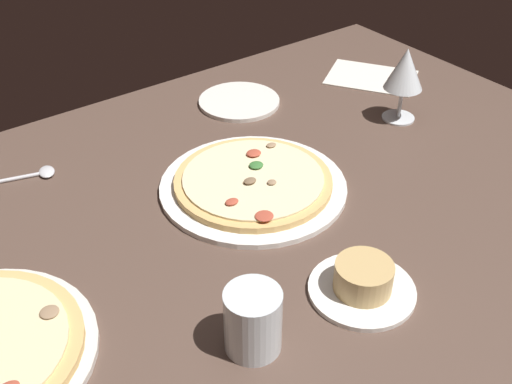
{
  "coord_description": "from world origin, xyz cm",
  "views": [
    {
      "loc": [
        48.33,
        64.18,
        68.59
      ],
      "look_at": [
        -2.65,
        -4.4,
        7.0
      ],
      "focal_mm": 44.45,
      "sensor_mm": 36.0,
      "label": 1
    }
  ],
  "objects_px": {
    "wine_glass_near": "(405,71)",
    "water_glass": "(253,324)",
    "ramekin_on_saucer": "(363,282)",
    "paper_menu": "(371,77)",
    "side_plate": "(239,101)",
    "spoon": "(41,173)",
    "pizza_main": "(253,183)"
  },
  "relations": [
    {
      "from": "wine_glass_near",
      "to": "paper_menu",
      "type": "bearing_deg",
      "value": -118.51
    },
    {
      "from": "wine_glass_near",
      "to": "side_plate",
      "type": "distance_m",
      "value": 0.35
    },
    {
      "from": "pizza_main",
      "to": "water_glass",
      "type": "height_order",
      "value": "water_glass"
    },
    {
      "from": "wine_glass_near",
      "to": "side_plate",
      "type": "height_order",
      "value": "wine_glass_near"
    },
    {
      "from": "pizza_main",
      "to": "ramekin_on_saucer",
      "type": "relative_size",
      "value": 2.13
    },
    {
      "from": "wine_glass_near",
      "to": "ramekin_on_saucer",
      "type": "bearing_deg",
      "value": 37.45
    },
    {
      "from": "paper_menu",
      "to": "spoon",
      "type": "height_order",
      "value": "spoon"
    },
    {
      "from": "pizza_main",
      "to": "side_plate",
      "type": "distance_m",
      "value": 0.32
    },
    {
      "from": "ramekin_on_saucer",
      "to": "side_plate",
      "type": "xyz_separation_m",
      "value": [
        -0.19,
        -0.57,
        -0.02
      ]
    },
    {
      "from": "ramekin_on_saucer",
      "to": "water_glass",
      "type": "height_order",
      "value": "water_glass"
    },
    {
      "from": "ramekin_on_saucer",
      "to": "paper_menu",
      "type": "relative_size",
      "value": 0.78
    },
    {
      "from": "pizza_main",
      "to": "wine_glass_near",
      "type": "xyz_separation_m",
      "value": [
        -0.39,
        -0.02,
        0.1
      ]
    },
    {
      "from": "paper_menu",
      "to": "spoon",
      "type": "bearing_deg",
      "value": -38.58
    },
    {
      "from": "water_glass",
      "to": "pizza_main",
      "type": "bearing_deg",
      "value": -126.47
    },
    {
      "from": "side_plate",
      "to": "spoon",
      "type": "bearing_deg",
      "value": 1.47
    },
    {
      "from": "water_glass",
      "to": "spoon",
      "type": "xyz_separation_m",
      "value": [
        0.07,
        -0.55,
        -0.03
      ]
    },
    {
      "from": "pizza_main",
      "to": "spoon",
      "type": "height_order",
      "value": "pizza_main"
    },
    {
      "from": "pizza_main",
      "to": "spoon",
      "type": "xyz_separation_m",
      "value": [
        0.28,
        -0.26,
        -0.01
      ]
    },
    {
      "from": "pizza_main",
      "to": "wine_glass_near",
      "type": "bearing_deg",
      "value": -176.6
    },
    {
      "from": "spoon",
      "to": "ramekin_on_saucer",
      "type": "bearing_deg",
      "value": 114.58
    },
    {
      "from": "side_plate",
      "to": "wine_glass_near",
      "type": "bearing_deg",
      "value": 131.91
    },
    {
      "from": "pizza_main",
      "to": "paper_menu",
      "type": "relative_size",
      "value": 1.66
    },
    {
      "from": "wine_glass_near",
      "to": "water_glass",
      "type": "distance_m",
      "value": 0.68
    },
    {
      "from": "pizza_main",
      "to": "spoon",
      "type": "bearing_deg",
      "value": -42.95
    },
    {
      "from": "water_glass",
      "to": "side_plate",
      "type": "distance_m",
      "value": 0.67
    },
    {
      "from": "side_plate",
      "to": "paper_menu",
      "type": "distance_m",
      "value": 0.33
    },
    {
      "from": "ramekin_on_saucer",
      "to": "spoon",
      "type": "xyz_separation_m",
      "value": [
        0.26,
        -0.56,
        -0.02
      ]
    },
    {
      "from": "water_glass",
      "to": "side_plate",
      "type": "bearing_deg",
      "value": -123.86
    },
    {
      "from": "ramekin_on_saucer",
      "to": "spoon",
      "type": "height_order",
      "value": "ramekin_on_saucer"
    },
    {
      "from": "water_glass",
      "to": "paper_menu",
      "type": "bearing_deg",
      "value": -145.5
    },
    {
      "from": "wine_glass_near",
      "to": "spoon",
      "type": "bearing_deg",
      "value": -19.61
    },
    {
      "from": "side_plate",
      "to": "spoon",
      "type": "height_order",
      "value": "spoon"
    }
  ]
}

